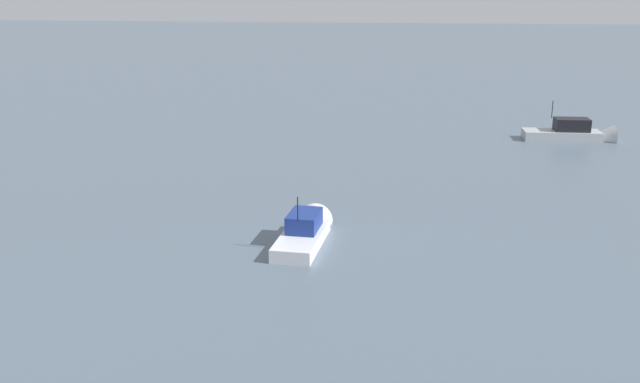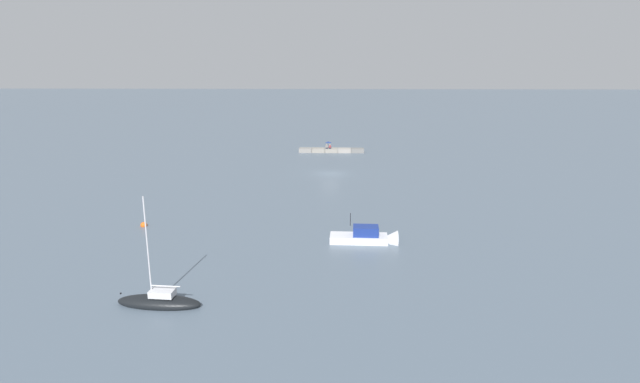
% 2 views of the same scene
% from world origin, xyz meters
% --- Properties ---
extents(motorboat_white_near, '(5.91, 2.00, 3.28)m').
position_xyz_m(motorboat_white_near, '(-3.79, 27.83, 0.35)').
color(motorboat_white_near, silver).
rests_on(motorboat_white_near, ground_plane).
extents(motorboat_grey_mid, '(2.57, 7.18, 3.96)m').
position_xyz_m(motorboat_grey_mid, '(-30.27, 45.11, 0.42)').
color(motorboat_grey_mid, '#ADB2B7').
rests_on(motorboat_grey_mid, ground_plane).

